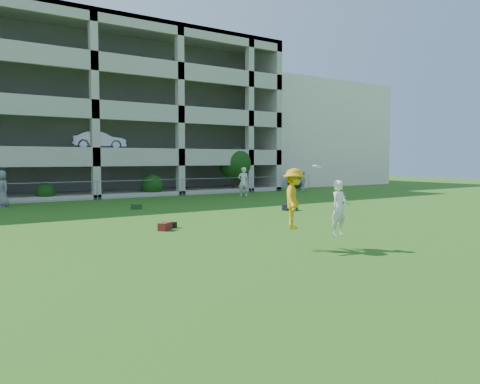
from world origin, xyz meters
TOP-DOWN VIEW (x-y plane):
  - ground at (0.00, 0.00)m, footprint 100.00×100.00m
  - stucco_building at (23.00, 28.00)m, footprint 16.00×14.00m
  - bystander_c at (-5.69, 17.11)m, footprint 1.00×1.15m
  - bystander_e at (8.99, 15.73)m, footprint 0.87×0.74m
  - bystander_f at (15.97, 17.58)m, footprint 1.25×1.02m
  - bag_red_a at (-1.97, 4.74)m, footprint 0.62×0.57m
  - bag_black_b at (-1.53, 5.15)m, footprint 0.47×0.43m
  - bag_green_c at (6.11, 7.16)m, footprint 0.60×0.52m
  - crate_d at (5.86, 7.33)m, footprint 0.42×0.42m
  - bag_black_e at (10.80, 8.44)m, footprint 0.61×0.32m
  - bag_green_g at (-0.14, 12.08)m, footprint 0.52×0.33m
  - frisbee_contest at (-0.22, -0.73)m, footprint 2.08×1.45m
  - parking_garage at (-0.01, 27.70)m, footprint 30.00×14.00m
  - fence at (0.00, 19.00)m, footprint 36.06×0.06m
  - shrub_row at (4.59, 19.70)m, footprint 34.38×2.52m

SIDE VIEW (x-z plane):
  - ground at x=0.00m, z-range 0.00..0.00m
  - bag_black_b at x=-1.53m, z-range 0.00..0.22m
  - bag_green_g at x=-0.14m, z-range 0.00..0.25m
  - bag_green_c at x=6.11m, z-range 0.00..0.26m
  - bag_red_a at x=-1.97m, z-range 0.00..0.28m
  - crate_d at x=5.86m, z-range 0.00..0.30m
  - bag_black_e at x=10.80m, z-range 0.00..0.30m
  - fence at x=0.00m, z-range 0.01..1.21m
  - bystander_f at x=15.97m, z-range 0.00..1.68m
  - bystander_c at x=-5.69m, z-range 0.00..1.97m
  - bystander_e at x=8.99m, z-range 0.00..2.02m
  - frisbee_contest at x=-0.22m, z-range 0.37..2.40m
  - shrub_row at x=4.59m, z-range -0.24..3.26m
  - stucco_building at x=23.00m, z-range 0.00..10.00m
  - parking_garage at x=-0.01m, z-range 0.01..12.01m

